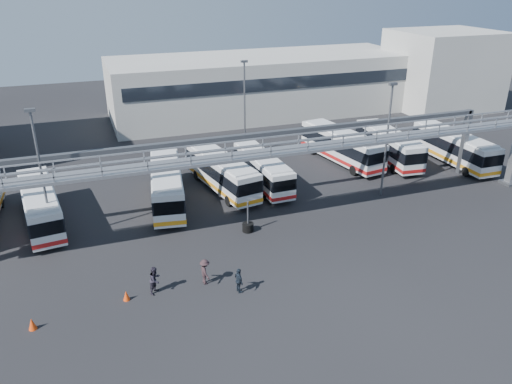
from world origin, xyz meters
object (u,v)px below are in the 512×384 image
object	(u,v)px
cone_right	(126,295)
tire_stack	(248,226)
light_pole_back	(245,103)
bus_9	(454,147)
cone_left	(32,324)
bus_8	(388,145)
pedestrian_b	(155,280)
bus_7	(342,145)
bus_5	(263,169)
light_pole_left	(41,171)
bus_4	(222,172)
bus_3	(167,184)
pedestrian_c	(205,272)
light_pole_mid	(387,134)
bus_1	(40,204)
pedestrian_d	(239,281)

from	to	relation	value
cone_right	tire_stack	bearing A→B (deg)	30.52
light_pole_back	cone_right	world-z (taller)	light_pole_back
bus_9	cone_left	world-z (taller)	bus_9
bus_8	bus_9	xyz separation A→B (m)	(6.05, -2.98, 0.02)
pedestrian_b	bus_7	bearing A→B (deg)	-10.65
bus_5	light_pole_left	bearing A→B (deg)	-167.42
bus_4	bus_7	bearing A→B (deg)	1.22
bus_7	bus_8	bearing A→B (deg)	-24.48
cone_left	pedestrian_b	bearing A→B (deg)	9.47
bus_3	pedestrian_c	distance (m)	13.00
light_pole_mid	cone_right	world-z (taller)	light_pole_mid
light_pole_back	pedestrian_c	world-z (taller)	light_pole_back
light_pole_left	bus_7	bearing A→B (deg)	15.22
bus_3	pedestrian_c	size ratio (longest dim) A/B	6.38
bus_8	tire_stack	size ratio (longest dim) A/B	4.39
bus_5	pedestrian_b	xyz separation A→B (m)	(-12.42, -13.86, -0.76)
bus_7	cone_left	bearing A→B (deg)	-157.59
tire_stack	light_pole_mid	bearing A→B (deg)	10.34
bus_3	pedestrian_b	xyz separation A→B (m)	(-3.20, -12.85, -0.93)
light_pole_mid	bus_8	xyz separation A→B (m)	(5.54, 7.45, -3.89)
bus_1	bus_4	xyz separation A→B (m)	(15.53, 1.76, 0.03)
bus_4	bus_9	world-z (taller)	bus_9
bus_3	cone_left	world-z (taller)	bus_3
bus_5	bus_7	world-z (taller)	bus_7
bus_3	pedestrian_c	world-z (taller)	bus_3
bus_4	pedestrian_b	xyz separation A→B (m)	(-8.56, -14.20, -0.88)
bus_1	pedestrian_b	world-z (taller)	bus_1
cone_left	bus_3	bearing A→B (deg)	53.47
bus_4	cone_right	xyz separation A→B (m)	(-10.42, -14.40, -1.47)
pedestrian_b	light_pole_back	bearing A→B (deg)	11.47
light_pole_back	cone_right	xyz separation A→B (m)	(-15.70, -23.39, -5.40)
cone_left	cone_right	distance (m)	5.44
bus_4	cone_left	distance (m)	22.09
bus_5	cone_right	bearing A→B (deg)	-136.97
light_pole_left	tire_stack	distance (m)	15.64
bus_3	pedestrian_d	world-z (taller)	bus_3
bus_4	bus_9	size ratio (longest dim) A/B	1.00
bus_1	pedestrian_d	distance (m)	18.58
light_pole_back	bus_4	bearing A→B (deg)	-120.40
bus_3	bus_7	size ratio (longest dim) A/B	0.97
pedestrian_c	cone_right	size ratio (longest dim) A/B	2.68
bus_4	bus_8	world-z (taller)	bus_8
bus_7	pedestrian_d	xyz separation A→B (m)	(-17.55, -18.78, -1.05)
bus_3	bus_9	xyz separation A→B (m)	(30.23, -0.19, 0.00)
bus_3	cone_right	distance (m)	14.08
light_pole_left	light_pole_back	bearing A→B (deg)	34.99
bus_3	cone_left	bearing A→B (deg)	-117.90
light_pole_left	bus_1	size ratio (longest dim) A/B	0.95
bus_3	bus_7	xyz separation A→B (m)	(19.30, 4.14, 0.06)
bus_9	cone_right	world-z (taller)	bus_9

